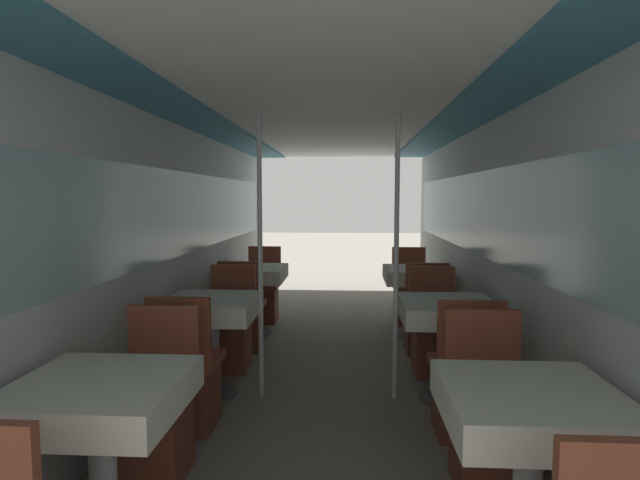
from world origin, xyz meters
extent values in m
cube|color=silver|center=(-1.31, 2.68, 1.06)|extent=(0.05, 8.17, 2.12)
cube|color=#9EC6D1|center=(-1.30, 2.68, 1.37)|extent=(0.03, 7.51, 0.72)
cube|color=silver|center=(1.31, 2.68, 1.06)|extent=(0.05, 8.17, 2.12)
cube|color=#9EC6D1|center=(1.30, 2.68, 1.37)|extent=(0.03, 7.51, 0.72)
cube|color=white|center=(0.00, 2.68, 2.17)|extent=(2.63, 8.17, 0.04)
cube|color=teal|center=(-1.08, 2.68, 2.14)|extent=(0.47, 7.84, 0.03)
cube|color=teal|center=(1.08, 2.68, 2.14)|extent=(0.47, 7.84, 0.03)
cylinder|color=#B7B7BC|center=(-0.89, 0.82, 0.37)|extent=(0.11, 0.11, 0.71)
cube|color=#B2B2B7|center=(-0.89, 0.82, 0.74)|extent=(0.65, 0.65, 0.02)
cube|color=white|center=(-0.89, 0.82, 0.68)|extent=(0.69, 0.69, 0.15)
cube|color=brown|center=(-0.89, 1.37, 0.21)|extent=(0.34, 0.34, 0.42)
cube|color=brown|center=(-0.89, 1.37, 0.45)|extent=(0.40, 0.40, 0.05)
cube|color=brown|center=(-0.89, 1.56, 0.69)|extent=(0.40, 0.04, 0.43)
cylinder|color=#4C4C51|center=(-0.89, 2.52, 0.01)|extent=(0.40, 0.40, 0.01)
cylinder|color=#B7B7BC|center=(-0.89, 2.52, 0.37)|extent=(0.11, 0.11, 0.71)
cube|color=#B2B2B7|center=(-0.89, 2.52, 0.74)|extent=(0.65, 0.65, 0.02)
cube|color=white|center=(-0.89, 2.52, 0.68)|extent=(0.69, 0.69, 0.15)
cube|color=brown|center=(-0.89, 1.97, 0.21)|extent=(0.34, 0.34, 0.42)
cube|color=brown|center=(-0.89, 1.97, 0.45)|extent=(0.40, 0.40, 0.05)
cube|color=brown|center=(-0.89, 1.79, 0.69)|extent=(0.40, 0.04, 0.43)
cube|color=brown|center=(-0.89, 3.07, 0.21)|extent=(0.34, 0.34, 0.42)
cube|color=brown|center=(-0.89, 3.07, 0.45)|extent=(0.40, 0.40, 0.05)
cube|color=brown|center=(-0.89, 3.25, 0.69)|extent=(0.40, 0.04, 0.43)
cylinder|color=silver|center=(-0.51, 2.52, 1.06)|extent=(0.04, 0.04, 2.12)
cylinder|color=#4C4C51|center=(-0.89, 4.22, 0.01)|extent=(0.40, 0.40, 0.01)
cylinder|color=#B7B7BC|center=(-0.89, 4.22, 0.37)|extent=(0.11, 0.11, 0.71)
cube|color=#B2B2B7|center=(-0.89, 4.22, 0.74)|extent=(0.65, 0.65, 0.02)
cube|color=white|center=(-0.89, 4.22, 0.68)|extent=(0.69, 0.69, 0.15)
cube|color=brown|center=(-0.89, 3.66, 0.21)|extent=(0.34, 0.34, 0.42)
cube|color=brown|center=(-0.89, 3.66, 0.45)|extent=(0.40, 0.40, 0.05)
cube|color=brown|center=(-0.89, 3.48, 0.69)|extent=(0.40, 0.04, 0.43)
cube|color=brown|center=(-0.89, 4.77, 0.21)|extent=(0.34, 0.34, 0.42)
cube|color=brown|center=(-0.89, 4.77, 0.45)|extent=(0.40, 0.40, 0.05)
cube|color=brown|center=(-0.89, 4.95, 0.69)|extent=(0.40, 0.04, 0.43)
cylinder|color=#B7B7BC|center=(0.89, 0.82, 0.37)|extent=(0.11, 0.11, 0.71)
cube|color=#B2B2B7|center=(0.89, 0.82, 0.74)|extent=(0.65, 0.65, 0.02)
cube|color=white|center=(0.89, 0.82, 0.68)|extent=(0.69, 0.69, 0.15)
cube|color=brown|center=(0.89, 1.37, 0.21)|extent=(0.34, 0.34, 0.42)
cube|color=brown|center=(0.89, 1.37, 0.45)|extent=(0.40, 0.40, 0.05)
cube|color=brown|center=(0.89, 1.56, 0.69)|extent=(0.40, 0.04, 0.43)
cylinder|color=#4C4C51|center=(0.89, 2.52, 0.01)|extent=(0.40, 0.40, 0.01)
cylinder|color=#B7B7BC|center=(0.89, 2.52, 0.37)|extent=(0.11, 0.11, 0.71)
cube|color=#B2B2B7|center=(0.89, 2.52, 0.74)|extent=(0.65, 0.65, 0.02)
cube|color=white|center=(0.89, 2.52, 0.68)|extent=(0.69, 0.69, 0.15)
cube|color=brown|center=(0.89, 1.97, 0.21)|extent=(0.34, 0.34, 0.42)
cube|color=brown|center=(0.89, 1.97, 0.45)|extent=(0.40, 0.40, 0.05)
cube|color=brown|center=(0.89, 1.79, 0.69)|extent=(0.40, 0.04, 0.43)
cube|color=brown|center=(0.89, 3.07, 0.21)|extent=(0.34, 0.34, 0.42)
cube|color=brown|center=(0.89, 3.07, 0.45)|extent=(0.40, 0.40, 0.05)
cube|color=brown|center=(0.89, 3.25, 0.69)|extent=(0.40, 0.04, 0.43)
cylinder|color=silver|center=(0.51, 2.52, 1.06)|extent=(0.04, 0.04, 2.12)
cylinder|color=#4C4C51|center=(0.89, 4.22, 0.01)|extent=(0.40, 0.40, 0.01)
cylinder|color=#B7B7BC|center=(0.89, 4.22, 0.37)|extent=(0.11, 0.11, 0.71)
cube|color=#B2B2B7|center=(0.89, 4.22, 0.74)|extent=(0.65, 0.65, 0.02)
cube|color=white|center=(0.89, 4.22, 0.68)|extent=(0.69, 0.69, 0.15)
cube|color=brown|center=(0.89, 3.66, 0.21)|extent=(0.34, 0.34, 0.42)
cube|color=brown|center=(0.89, 3.66, 0.45)|extent=(0.40, 0.40, 0.05)
cube|color=brown|center=(0.89, 3.48, 0.69)|extent=(0.40, 0.04, 0.43)
cube|color=brown|center=(0.89, 4.77, 0.21)|extent=(0.34, 0.34, 0.42)
cube|color=brown|center=(0.89, 4.77, 0.45)|extent=(0.40, 0.40, 0.05)
cube|color=brown|center=(0.89, 4.95, 0.69)|extent=(0.40, 0.04, 0.43)
camera|label=1|loc=(0.16, -1.16, 1.51)|focal=28.00mm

